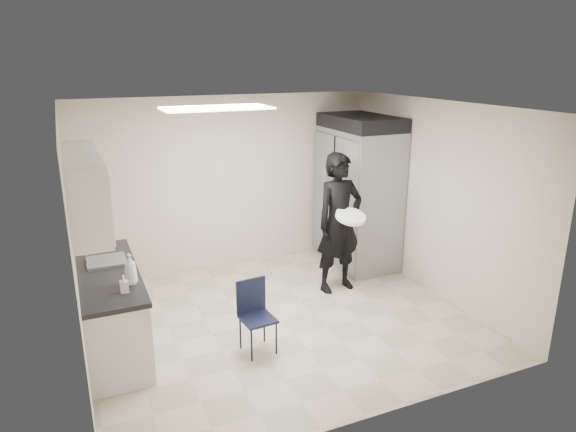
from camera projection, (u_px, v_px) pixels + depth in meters
name	position (u px, v px, depth m)	size (l,w,h in m)	color
floor	(281.00, 319.00, 6.37)	(4.50, 4.50, 0.00)	#BBAD93
ceiling	(280.00, 106.00, 5.60)	(4.50, 4.50, 0.00)	silver
back_wall	(229.00, 183.00, 7.73)	(4.50, 4.50, 0.00)	beige
left_wall	(73.00, 247.00, 5.12)	(4.00, 4.00, 0.00)	beige
right_wall	(435.00, 199.00, 6.84)	(4.00, 4.00, 0.00)	beige
ceiling_panel	(216.00, 108.00, 5.73)	(1.20, 0.60, 0.02)	white
lower_counter	(111.00, 311.00, 5.67)	(0.60, 1.90, 0.86)	silver
countertop	(107.00, 273.00, 5.53)	(0.64, 1.95, 0.05)	black
sink	(107.00, 266.00, 5.77)	(0.42, 0.40, 0.14)	gray
faucet	(86.00, 256.00, 5.64)	(0.02, 0.02, 0.24)	silver
upper_cabinets	(84.00, 190.00, 5.21)	(0.35, 1.80, 0.75)	silver
towel_dispenser	(76.00, 185.00, 6.25)	(0.22, 0.30, 0.35)	black
notice_sticker_left	(74.00, 251.00, 5.24)	(0.00, 0.12, 0.07)	yellow
notice_sticker_right	(74.00, 248.00, 5.42)	(0.00, 0.12, 0.07)	yellow
commercial_fridge	(358.00, 198.00, 7.87)	(0.80, 1.35, 2.10)	gray
fridge_compressor	(361.00, 122.00, 7.53)	(0.80, 1.35, 0.20)	black
folding_chair	(258.00, 319.00, 5.57)	(0.35, 0.35, 0.78)	black
man_tuxedo	(339.00, 223.00, 6.95)	(0.71, 0.47, 1.93)	black
bucket_lid	(351.00, 217.00, 6.69)	(0.40, 0.40, 0.05)	silver
soap_bottle_a	(130.00, 269.00, 5.16)	(0.12, 0.12, 0.32)	white
soap_bottle_b	(124.00, 284.00, 5.00)	(0.08, 0.08, 0.17)	#B1B2BD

